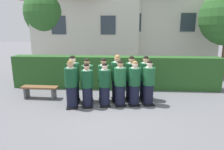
% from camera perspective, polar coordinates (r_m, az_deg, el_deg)
% --- Properties ---
extents(ground_plane, '(60.00, 60.00, 0.00)m').
position_cam_1_polar(ground_plane, '(7.15, -0.13, -8.68)').
color(ground_plane, slate).
extents(student_front_row_0, '(0.48, 0.56, 1.65)m').
position_cam_1_polar(student_front_row_0, '(6.88, -11.54, -2.93)').
color(student_front_row_0, black).
rests_on(student_front_row_0, ground).
extents(student_front_row_1, '(0.45, 0.53, 1.54)m').
position_cam_1_polar(student_front_row_1, '(6.88, -7.10, -3.24)').
color(student_front_row_1, black).
rests_on(student_front_row_1, ground).
extents(student_front_row_2, '(0.42, 0.52, 1.53)m').
position_cam_1_polar(student_front_row_2, '(6.91, -2.07, -3.07)').
color(student_front_row_2, black).
rests_on(student_front_row_2, ground).
extents(student_front_row_3, '(0.44, 0.52, 1.61)m').
position_cam_1_polar(student_front_row_3, '(6.94, 2.32, -2.67)').
color(student_front_row_3, black).
rests_on(student_front_row_3, ground).
extents(student_front_row_4, '(0.42, 0.52, 1.59)m').
position_cam_1_polar(student_front_row_4, '(7.01, 6.42, -2.66)').
color(student_front_row_4, black).
rests_on(student_front_row_4, ground).
extents(student_front_row_5, '(0.46, 0.54, 1.60)m').
position_cam_1_polar(student_front_row_5, '(7.13, 10.43, -2.49)').
color(student_front_row_5, black).
rests_on(student_front_row_5, ground).
extents(student_rear_row_0, '(0.47, 0.55, 1.73)m').
position_cam_1_polar(student_rear_row_0, '(7.37, -10.94, -1.48)').
color(student_rear_row_0, black).
rests_on(student_rear_row_0, ground).
extents(student_rear_row_1, '(0.43, 0.51, 1.61)m').
position_cam_1_polar(student_rear_row_1, '(7.36, -7.01, -1.80)').
color(student_rear_row_1, black).
rests_on(student_rear_row_1, ground).
extents(student_rear_row_2, '(0.46, 0.53, 1.61)m').
position_cam_1_polar(student_rear_row_2, '(7.36, -2.36, -1.72)').
color(student_rear_row_2, black).
rests_on(student_rear_row_2, ground).
extents(student_rear_row_3, '(0.49, 0.56, 1.73)m').
position_cam_1_polar(student_rear_row_3, '(7.41, 1.50, -1.14)').
color(student_rear_row_3, black).
rests_on(student_rear_row_3, ground).
extents(student_rear_row_4, '(0.49, 0.56, 1.68)m').
position_cam_1_polar(student_rear_row_4, '(7.47, 5.48, -1.26)').
color(student_rear_row_4, black).
rests_on(student_rear_row_4, ground).
extents(student_rear_row_5, '(0.48, 0.57, 1.68)m').
position_cam_1_polar(student_rear_row_5, '(7.59, 9.44, -1.16)').
color(student_rear_row_5, black).
rests_on(student_rear_row_5, ground).
extents(hedge, '(9.14, 0.70, 1.44)m').
position_cam_1_polar(hedge, '(8.98, 0.80, 0.77)').
color(hedge, '#285623').
rests_on(hedge, ground).
extents(school_building_main, '(7.75, 4.28, 7.00)m').
position_cam_1_polar(school_building_main, '(15.07, 12.52, 16.61)').
color(school_building_main, beige).
rests_on(school_building_main, ground).
extents(school_building_annex, '(7.17, 4.49, 6.57)m').
position_cam_1_polar(school_building_annex, '(14.71, -6.53, 16.04)').
color(school_building_annex, beige).
rests_on(school_building_annex, ground).
extents(oak_tree_left, '(3.30, 3.30, 5.26)m').
position_cam_1_polar(oak_tree_left, '(14.45, -17.34, 16.50)').
color(oak_tree_left, brown).
rests_on(oak_tree_left, ground).
extents(wooden_bench, '(1.41, 0.41, 0.48)m').
position_cam_1_polar(wooden_bench, '(8.21, -19.85, -3.95)').
color(wooden_bench, brown).
rests_on(wooden_bench, ground).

